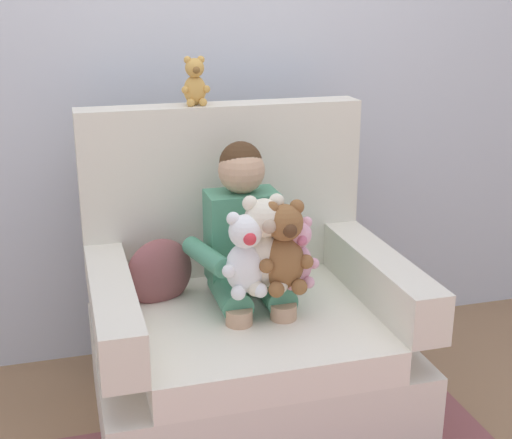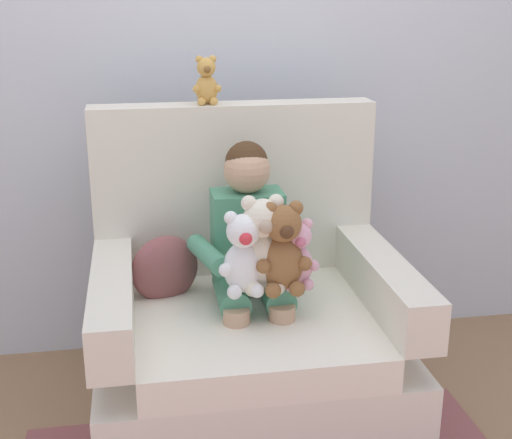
% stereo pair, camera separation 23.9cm
% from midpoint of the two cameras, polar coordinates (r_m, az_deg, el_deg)
% --- Properties ---
extents(ground_plane, '(8.00, 8.00, 0.00)m').
position_cam_midpoint_polar(ground_plane, '(2.80, 2.05, -16.05)').
color(ground_plane, '#936D4C').
extents(back_wall, '(6.00, 0.10, 2.60)m').
position_cam_midpoint_polar(back_wall, '(3.05, -0.58, 13.04)').
color(back_wall, silver).
rests_on(back_wall, ground).
extents(armchair, '(1.11, 0.92, 1.16)m').
position_cam_midpoint_polar(armchair, '(2.67, 1.89, -9.14)').
color(armchair, silver).
rests_on(armchair, ground).
extents(seated_child, '(0.45, 0.39, 0.82)m').
position_cam_midpoint_polar(seated_child, '(2.55, 2.21, -2.14)').
color(seated_child, '#4C9370').
rests_on(seated_child, armchair).
extents(plush_pink, '(0.15, 0.12, 0.25)m').
position_cam_midpoint_polar(plush_pink, '(2.43, 6.17, -2.99)').
color(plush_pink, '#EAA8BC').
rests_on(plush_pink, armchair).
extents(plush_brown, '(0.19, 0.16, 0.32)m').
position_cam_midpoint_polar(plush_brown, '(2.37, 5.06, -2.57)').
color(plush_brown, brown).
rests_on(plush_brown, armchair).
extents(plush_white, '(0.17, 0.14, 0.29)m').
position_cam_midpoint_polar(plush_white, '(2.36, 1.86, -2.99)').
color(plush_white, white).
rests_on(plush_white, armchair).
extents(plush_cream, '(0.20, 0.16, 0.34)m').
position_cam_midpoint_polar(plush_cream, '(2.38, 3.40, -2.23)').
color(plush_cream, silver).
rests_on(plush_cream, armchair).
extents(plush_honey_on_backrest, '(0.11, 0.09, 0.18)m').
position_cam_midpoint_polar(plush_honey_on_backrest, '(2.70, -1.47, 11.09)').
color(plush_honey_on_backrest, gold).
rests_on(plush_honey_on_backrest, armchair).
extents(throw_pillow, '(0.28, 0.19, 0.26)m').
position_cam_midpoint_polar(throw_pillow, '(2.64, -4.84, -4.07)').
color(throw_pillow, '#8C4C4C').
rests_on(throw_pillow, armchair).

